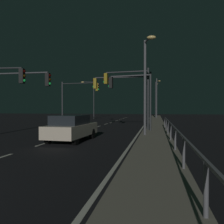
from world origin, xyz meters
TOP-DOWN VIEW (x-y plane):
  - ground_plane at (0.00, 17.50)m, footprint 112.00×112.00m
  - sidewalk_right at (6.08, 17.50)m, footprint 2.09×77.00m
  - lane_markings_center at (0.00, 21.00)m, footprint 0.14×50.00m
  - lane_edge_line at (4.78, 22.50)m, footprint 0.14×53.00m
  - car at (1.15, 10.15)m, footprint 2.02×4.48m
  - traffic_light_far_right at (4.03, 16.28)m, footprint 3.70×0.68m
  - traffic_light_far_center at (-3.51, 24.61)m, footprint 5.07×0.67m
  - traffic_light_near_right at (3.71, 16.97)m, footprint 4.07×0.56m
  - traffic_light_overhead_east at (3.05, 17.81)m, footprint 5.15×0.37m
  - traffic_light_mid_right at (-3.72, 12.62)m, footprint 4.39×0.34m
  - street_lamp_corner at (6.32, 41.98)m, footprint 0.84×2.32m
  - street_lamp_mid_block at (6.05, 42.79)m, footprint 0.56×1.96m
  - street_lamp_far_end at (5.46, 12.84)m, footprint 0.83×1.68m
  - street_lamp_across_street at (-5.72, 38.45)m, footprint 2.21×1.34m
  - barrier_fence at (6.97, 9.16)m, footprint 0.09×22.41m

SIDE VIEW (x-z plane):
  - ground_plane at x=0.00m, z-range 0.00..0.00m
  - lane_edge_line at x=4.78m, z-range 0.00..0.01m
  - lane_markings_center at x=0.00m, z-range 0.00..0.01m
  - sidewalk_right at x=6.08m, z-range 0.00..0.14m
  - car at x=1.15m, z-range 0.04..1.61m
  - barrier_fence at x=6.97m, z-range 0.39..1.37m
  - traffic_light_mid_right at x=-3.72m, z-range 1.03..5.87m
  - traffic_light_far_right at x=4.03m, z-range 1.13..5.95m
  - traffic_light_overhead_east at x=3.05m, z-range 1.22..6.13m
  - traffic_light_far_center at x=-3.51m, z-range 1.16..6.52m
  - traffic_light_near_right at x=3.71m, z-range 1.23..6.49m
  - street_lamp_far_end at x=5.46m, z-range 0.84..7.36m
  - street_lamp_across_street at x=-5.72m, z-range 0.77..7.80m
  - street_lamp_mid_block at x=6.05m, z-range 0.87..7.83m
  - street_lamp_corner at x=6.32m, z-range 0.92..8.41m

